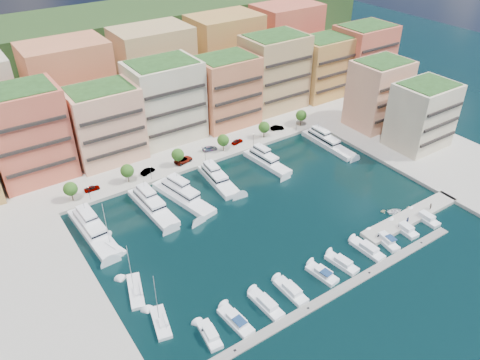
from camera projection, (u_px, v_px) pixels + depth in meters
The scene contains 61 objects.
ground at pixel (267, 215), 122.02m from camera, with size 400.00×400.00×0.00m, color black.
north_quay at pixel (161, 126), 164.87m from camera, with size 220.00×64.00×2.00m, color #9E998E.
east_quay at pixel (441, 160), 145.65m from camera, with size 34.00×76.00×2.00m, color #9E998E.
west_quay at pixel (27, 351), 87.33m from camera, with size 34.00×76.00×2.00m, color #9E998E.
hillside at pixel (111, 84), 198.04m from camera, with size 240.00×40.00×58.00m, color #1C3716.
south_pontoon at pixel (340, 291), 99.87m from camera, with size 72.00×2.20×0.35m, color gray.
finger_pier at pixel (410, 218), 120.92m from camera, with size 32.00×5.00×2.00m, color #9E998E.
apartment_1 at pixel (28, 134), 129.41m from camera, with size 20.00×16.50×26.80m.
apartment_2 at pixel (105, 124), 139.00m from camera, with size 20.00×15.50×22.80m.
apartment_3 at pixel (165, 101), 149.43m from camera, with size 22.00×16.50×25.80m.
apartment_4 at pixel (226, 91), 158.95m from camera, with size 20.00×15.50×23.80m.
apartment_5 at pixel (274, 72), 169.85m from camera, with size 22.00×16.50×26.80m.
apartment_6 at pixel (322, 67), 179.92m from camera, with size 20.00×15.50×22.80m.
apartment_7 at pixel (363, 56), 187.39m from camera, with size 22.00×16.50×24.80m.
apartment_east_a at pixel (378, 93), 158.24m from camera, with size 18.00×14.50×22.80m.
apartment_east_b at pixel (422, 115), 146.35m from camera, with size 18.00×14.50×20.80m.
backblock_1 at pixel (71, 88), 152.63m from camera, with size 26.00×18.00×30.00m, color #E17F54.
backblock_2 at pixel (154, 70), 166.74m from camera, with size 26.00×18.00×30.00m, color tan.
backblock_3 at pixel (225, 55), 180.85m from camera, with size 26.00×18.00×30.00m, color #B89143.
backblock_4 at pixel (286, 42), 194.96m from camera, with size 26.00×18.00×30.00m, color #D26346.
tree_0 at pixel (70, 189), 123.76m from camera, with size 3.80×3.80×5.65m.
tree_1 at pixel (127, 171), 131.28m from camera, with size 3.80×3.80×5.65m.
tree_2 at pixel (178, 155), 138.81m from camera, with size 3.80×3.80×5.65m.
tree_3 at pixel (223, 140), 146.33m from camera, with size 3.80×3.80×5.65m.
tree_4 at pixel (264, 127), 153.86m from camera, with size 3.80×3.80×5.65m.
tree_5 at pixel (301, 115), 161.38m from camera, with size 3.80×3.80×5.65m.
lamppost_0 at pixel (89, 191), 124.55m from camera, with size 0.30×0.30×4.20m.
lamppost_1 at pixel (151, 171), 133.02m from camera, with size 0.30×0.30×4.20m.
lamppost_2 at pixel (205, 153), 141.48m from camera, with size 0.30×0.30×4.20m.
lamppost_3 at pixel (253, 137), 149.95m from camera, with size 0.30×0.30×4.20m.
lamppost_4 at pixel (296, 123), 158.42m from camera, with size 0.30×0.30×4.20m.
yacht_0 at pixel (92, 229), 115.38m from camera, with size 6.05×22.98×7.30m.
yacht_1 at pixel (151, 205), 123.88m from camera, with size 5.81×20.68×7.30m.
yacht_2 at pixel (182, 195), 127.55m from camera, with size 8.88×22.29×7.30m.
yacht_3 at pixel (217, 178), 134.62m from camera, with size 6.31×18.38×7.30m.
yacht_4 at pixel (266, 161), 142.97m from camera, with size 5.87×18.12×7.30m.
yacht_6 at pixel (326, 142), 152.79m from camera, with size 4.43×21.66×7.30m.
cruiser_0 at pixel (210, 335), 89.61m from camera, with size 3.47×7.51×2.55m.
cruiser_1 at pixel (236, 321), 92.40m from camera, with size 3.58×8.93×2.66m.
cruiser_2 at pixel (266, 305), 95.95m from camera, with size 3.25×9.09×2.55m.
cruiser_3 at pixel (291, 291), 99.04m from camera, with size 2.94×8.64×2.55m.
cruiser_4 at pixel (322, 274), 103.23m from camera, with size 3.79×7.83×2.66m.
cruiser_5 at pixel (342, 263), 106.09m from camera, with size 3.67×8.31×2.55m.
cruiser_6 at pixel (367, 250), 109.99m from camera, with size 3.20×8.90×2.55m.
cruiser_7 at pixel (385, 240), 112.78m from camera, with size 3.65×8.65×2.66m.
cruiser_8 at pixel (405, 229), 116.23m from camera, with size 3.04×7.22×2.55m.
cruiser_9 at pixel (425, 218), 119.99m from camera, with size 2.75×7.90×2.55m.
sailboat_1 at pixel (136, 292), 99.29m from camera, with size 5.56×10.55×13.20m.
sailboat_0 at pixel (161, 323), 92.34m from camera, with size 4.67×8.88×13.20m.
sailboat_2 at pixel (111, 247), 111.01m from camera, with size 5.10×9.14×13.20m.
tender_1 at pixel (383, 211), 122.83m from camera, with size 1.39×1.61×0.85m, color beige.
tender_2 at pixel (395, 211), 122.68m from camera, with size 2.87×4.01×0.83m, color white.
tender_3 at pixel (409, 207), 124.20m from camera, with size 1.16×1.35×0.71m, color #C0AC92.
car_0 at pixel (92, 188), 129.35m from camera, with size 1.72×4.27×1.45m, color gray.
car_1 at pixel (148, 171), 136.79m from camera, with size 1.60×4.59×1.51m, color gray.
car_2 at pixel (183, 160), 141.99m from camera, with size 2.73×5.91×1.64m, color gray.
car_3 at pixel (210, 148), 148.15m from camera, with size 2.01×4.94×1.43m, color gray.
car_4 at pixel (237, 141), 152.01m from camera, with size 1.72×4.27×1.46m, color gray.
car_5 at pixel (277, 128), 160.08m from camera, with size 1.61×4.63×1.52m, color gray.
person_0 at pixel (408, 220), 117.32m from camera, with size 0.64×0.42×1.75m, color #222945.
person_1 at pixel (430, 206), 122.15m from camera, with size 0.82×0.64×1.69m, color #443629.
Camera 1 is at (-60.31, -76.26, 74.62)m, focal length 35.00 mm.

